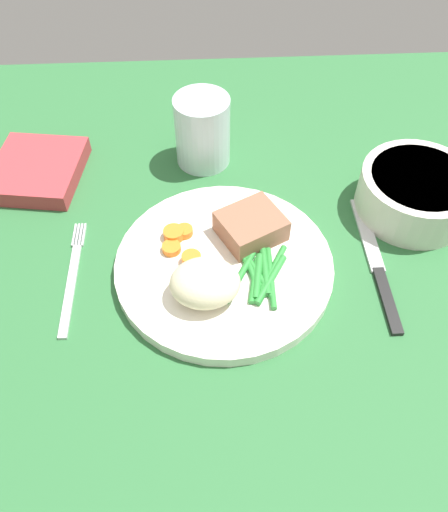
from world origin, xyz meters
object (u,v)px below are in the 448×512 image
Objects in this scene: meat_portion at (251,226)px; knife at (376,264)px; salad_bowl at (416,191)px; napkin at (37,170)px; fork at (72,277)px; dinner_plate at (224,266)px; water_glass at (203,135)px.

knife is at bearing -16.26° from meat_portion.
salad_bowl is (21.37, 4.79, 0.10)cm from meat_portion.
fork is at bearing -69.08° from napkin.
meat_portion reaches higher than knife.
knife reaches higher than fork.
napkin is (-28.11, 13.72, -1.92)cm from meat_portion.
knife is at bearing -22.80° from napkin.
dinner_plate is 20.54cm from water_glass.
knife is at bearing -2.52° from fork.
knife is 46.50cm from napkin.
dinner_plate is 1.54× the size of fork.
dinner_plate is 2.60× the size of water_glass.
dinner_plate is at bearing -84.80° from water_glass.
salad_bowl is at bearing -23.11° from water_glass.
water_glass is at bearing 131.35° from knife.
knife is 1.64× the size of napkin.
water_glass is (-5.28, 16.16, 1.10)cm from meat_portion.
fork is at bearing -128.00° from water_glass.
water_glass is (-1.84, 20.17, 3.40)cm from dinner_plate.
knife is 28.90cm from water_glass.
salad_bowl reaches higher than dinner_plate.
water_glass is at bearing 156.89° from salad_bowl.
water_glass is (15.96, 20.43, 4.00)cm from fork.
dinner_plate is at bearing -35.70° from napkin.
salad_bowl is at bearing -10.23° from napkin.
meat_portion is (3.44, 4.01, 2.30)cm from dinner_plate.
water_glass is at bearing 49.53° from fork.
salad_bowl is (24.81, 8.80, 2.40)cm from dinner_plate.
meat_portion is at bearing -26.01° from napkin.
salad_bowl reaches higher than napkin.
napkin reaches higher than dinner_plate.
salad_bowl is at bearing 12.63° from meat_portion.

